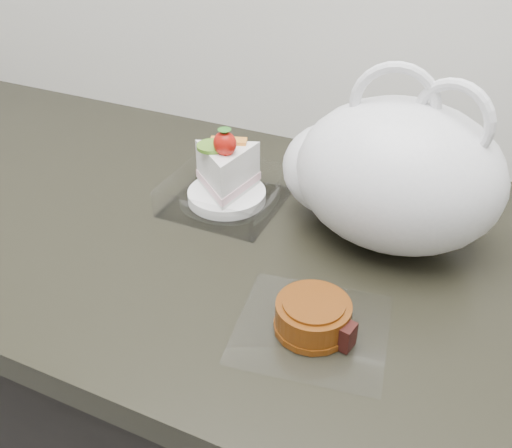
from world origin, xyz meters
TOP-DOWN VIEW (x-y plane):
  - counter at (0.00, 1.69)m, footprint 2.04×0.64m
  - cake_tray at (-0.10, 1.75)m, footprint 0.16×0.16m
  - mooncake_wrap at (0.12, 1.55)m, footprint 0.19×0.18m
  - plastic_bag at (0.14, 1.76)m, footprint 0.31×0.23m

SIDE VIEW (x-z plane):
  - counter at x=0.00m, z-range 0.00..0.90m
  - mooncake_wrap at x=0.12m, z-range 0.90..0.94m
  - cake_tray at x=-0.10m, z-range 0.87..1.00m
  - plastic_bag at x=0.14m, z-range 0.87..1.12m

